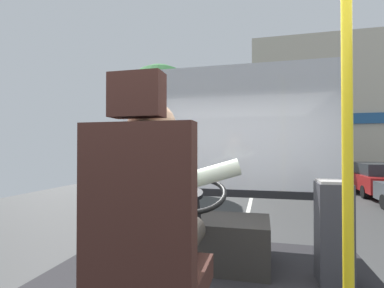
{
  "coord_description": "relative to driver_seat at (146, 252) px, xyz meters",
  "views": [
    {
      "loc": [
        0.43,
        -1.61,
        1.85
      ],
      "look_at": [
        -0.24,
        1.09,
        1.89
      ],
      "focal_mm": 26.89,
      "sensor_mm": 36.0,
      "label": 1
    }
  ],
  "objects": [
    {
      "name": "ground",
      "position": [
        0.07,
        9.23,
        -1.42
      ],
      "size": [
        18.0,
        44.0,
        0.06
      ],
      "color": "#373737"
    },
    {
      "name": "driver_seat",
      "position": [
        0.0,
        0.0,
        0.0
      ],
      "size": [
        0.48,
        0.48,
        1.31
      ],
      "color": "black",
      "rests_on": "bus_floor"
    },
    {
      "name": "bus_driver",
      "position": [
        0.0,
        0.11,
        0.18
      ],
      "size": [
        0.79,
        0.59,
        0.77
      ],
      "color": "#332D28",
      "rests_on": "driver_seat"
    },
    {
      "name": "steering_console",
      "position": [
        -0.0,
        1.3,
        -0.34
      ],
      "size": [
        1.1,
        0.94,
        0.78
      ],
      "color": "#282623",
      "rests_on": "bus_floor"
    },
    {
      "name": "handrail_pole",
      "position": [
        0.84,
        0.15,
        0.55
      ],
      "size": [
        0.04,
        0.04,
        2.22
      ],
      "color": "yellow",
      "rests_on": "bus_floor"
    },
    {
      "name": "fare_box",
      "position": [
        1.0,
        1.17,
        -0.18
      ],
      "size": [
        0.23,
        0.27,
        0.77
      ],
      "color": "#333338",
      "rests_on": "bus_floor"
    },
    {
      "name": "windshield_panel",
      "position": [
        0.07,
        2.05,
        0.49
      ],
      "size": [
        2.5,
        0.08,
        1.48
      ],
      "color": "silver"
    },
    {
      "name": "street_tree",
      "position": [
        -3.88,
        10.64,
        2.42
      ],
      "size": [
        3.31,
        3.31,
        5.49
      ],
      "color": "#4C3828",
      "rests_on": "ground"
    },
    {
      "name": "shop_building",
      "position": [
        5.15,
        19.31,
        2.96
      ],
      "size": [
        10.62,
        4.61,
        8.72
      ],
      "color": "#BCB29E",
      "rests_on": "ground"
    },
    {
      "name": "parked_car_red",
      "position": [
        4.95,
        11.91,
        -0.75
      ],
      "size": [
        1.82,
        4.27,
        1.26
      ],
      "color": "maroon",
      "rests_on": "ground"
    }
  ]
}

